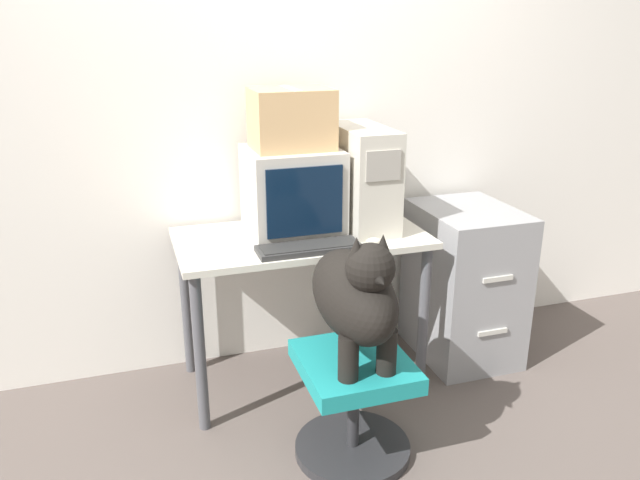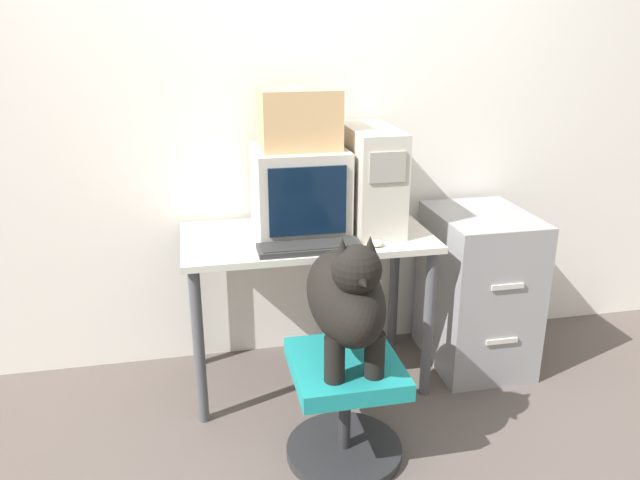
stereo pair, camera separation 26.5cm
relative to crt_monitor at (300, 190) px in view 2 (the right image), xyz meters
The scene contains 11 objects.
ground_plane 1.03m from the crt_monitor, 87.20° to the right, with size 12.00×12.00×0.00m, color #564C47.
wall_back 0.45m from the crt_monitor, 86.50° to the left, with size 8.00×0.05×2.60m.
desk 0.32m from the crt_monitor, 75.37° to the right, with size 1.15×0.61×0.77m.
crt_monitor is the anchor object (origin of this frame).
pc_tower 0.34m from the crt_monitor, ahead, with size 0.22×0.49×0.48m.
keyboard 0.34m from the crt_monitor, 91.64° to the right, with size 0.45×0.15×0.03m.
computer_mouse 0.45m from the crt_monitor, 46.38° to the right, with size 0.07×0.05×0.03m.
office_chair 0.99m from the crt_monitor, 85.27° to the right, with size 0.48×0.48×0.45m.
dog 0.73m from the crt_monitor, 85.27° to the right, with size 0.28×0.58×0.56m.
filing_cabinet 1.07m from the crt_monitor, ahead, with size 0.46×0.59×0.81m.
cardboard_box 0.33m from the crt_monitor, 90.00° to the left, with size 0.35×0.28×0.27m.
Camera 2 is at (-0.50, -2.40, 1.71)m, focal length 35.00 mm.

